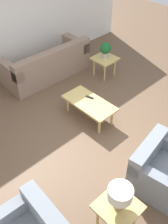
{
  "coord_description": "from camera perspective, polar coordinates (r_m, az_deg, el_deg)",
  "views": [
    {
      "loc": [
        -2.23,
        2.58,
        3.54
      ],
      "look_at": [
        0.28,
        0.19,
        0.55
      ],
      "focal_mm": 42.0,
      "sensor_mm": 36.0,
      "label": 1
    }
  ],
  "objects": [
    {
      "name": "armchair",
      "position": [
        4.22,
        16.96,
        -12.27
      ],
      "size": [
        1.02,
        1.03,
        0.73
      ],
      "rotation": [
        0.0,
        0.0,
        -1.42
      ],
      "color": "slate",
      "rests_on": "ground_plane"
    },
    {
      "name": "ground_plane",
      "position": [
        4.92,
        3.86,
        -5.42
      ],
      "size": [
        14.0,
        14.0,
        0.0
      ],
      "primitive_type": "plane",
      "color": "brown"
    },
    {
      "name": "wall_right",
      "position": [
        6.28,
        -17.45,
        18.61
      ],
      "size": [
        0.12,
        7.2,
        2.7
      ],
      "color": "white",
      "rests_on": "ground_plane"
    },
    {
      "name": "table_lamp",
      "position": [
        3.32,
        7.84,
        -17.47
      ],
      "size": [
        0.31,
        0.31,
        0.38
      ],
      "color": "#997F4C",
      "rests_on": "side_table_lamp"
    },
    {
      "name": "side_table_lamp",
      "position": [
        3.61,
        7.34,
        -20.22
      ],
      "size": [
        0.52,
        0.52,
        0.48
      ],
      "color": "tan",
      "rests_on": "ground_plane"
    },
    {
      "name": "side_table_plant",
      "position": [
        6.35,
        4.54,
        11.08
      ],
      "size": [
        0.52,
        0.52,
        0.48
      ],
      "color": "tan",
      "rests_on": "ground_plane"
    },
    {
      "name": "potted_plant",
      "position": [
        6.21,
        4.69,
        13.49
      ],
      "size": [
        0.27,
        0.27,
        0.39
      ],
      "color": "#B2ADA3",
      "rests_on": "side_table_plant"
    },
    {
      "name": "coffee_table",
      "position": [
        5.09,
        1.17,
        1.79
      ],
      "size": [
        1.07,
        0.53,
        0.38
      ],
      "color": "tan",
      "rests_on": "ground_plane"
    },
    {
      "name": "sofa",
      "position": [
        6.41,
        -7.94,
        10.02
      ],
      "size": [
        0.88,
        2.09,
        0.8
      ],
      "rotation": [
        0.0,
        0.0,
        1.55
      ],
      "color": "gray",
      "rests_on": "ground_plane"
    },
    {
      "name": "remote_control",
      "position": [
        5.17,
        1.23,
        3.24
      ],
      "size": [
        0.16,
        0.09,
        0.02
      ],
      "color": "black",
      "rests_on": "coffee_table"
    }
  ]
}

